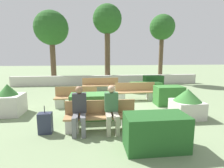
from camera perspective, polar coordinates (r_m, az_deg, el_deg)
The scene contains 19 objects.
ground_plane at distance 7.38m, azimuth 2.52°, elevation -7.50°, with size 60.00×60.00×0.00m, color gray.
perimeter_wall at distance 12.79m, azimuth -1.39°, elevation 1.30°, with size 13.50×0.30×0.69m.
bench_front at distance 5.19m, azimuth -3.67°, elevation -11.18°, with size 2.08×0.49×0.82m.
bench_left_side at distance 7.51m, azimuth -11.64°, elevation -4.94°, with size 1.75×0.48×0.82m.
bench_right_side at distance 10.21m, azimuth -3.74°, elevation -0.89°, with size 2.12×0.49×0.82m.
bench_back at distance 8.51m, azimuth 7.81°, elevation -3.08°, with size 1.96×0.48×0.82m.
person_seated_man at distance 4.96m, azimuth -0.10°, elevation -7.45°, with size 0.38×0.63×1.30m.
person_seated_woman at distance 4.94m, azimuth -10.62°, elevation -7.66°, with size 0.38×0.63×1.30m.
hedge_block_near_left at distance 10.44m, azimuth 10.96°, elevation -1.03°, with size 1.79×0.76×0.57m.
hedge_block_near_right at distance 8.02m, azimuth 18.03°, elevation -3.57°, with size 1.18×0.72×0.82m.
hedge_block_mid_left at distance 6.08m, azimuth -6.13°, elevation -7.13°, with size 1.54×0.76×0.85m.
hedge_block_mid_right at distance 11.59m, azimuth 13.25°, elevation 0.61°, with size 1.19×0.67×0.85m.
hedge_block_far_left at distance 4.28m, azimuth 14.07°, elevation -14.88°, with size 1.42×0.74×0.82m.
planter_corner_left at distance 7.40m, azimuth -30.69°, elevation -4.89°, with size 0.96×0.96×1.13m.
planter_corner_right at distance 6.63m, azimuth 23.31°, elevation -5.75°, with size 0.95×0.95×1.01m.
suitcase at distance 5.27m, azimuth -20.94°, elevation -11.82°, with size 0.36×0.25×0.79m.
tree_leftmost at distance 13.87m, azimuth -19.18°, elevation 16.59°, with size 2.45×2.45×5.30m.
tree_center_left at distance 13.22m, azimuth -1.54°, elevation 19.68°, with size 2.07×2.07×5.71m.
tree_center_right at distance 14.13m, azimuth 16.05°, elevation 16.88°, with size 1.85×1.85×5.12m.
Camera 1 is at (-1.11, -6.98, 2.15)m, focal length 28.00 mm.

